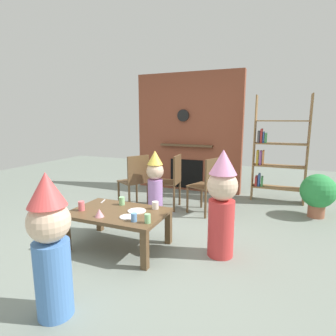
{
  "coord_description": "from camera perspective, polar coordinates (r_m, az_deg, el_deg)",
  "views": [
    {
      "loc": [
        1.47,
        -2.81,
        1.49
      ],
      "look_at": [
        0.15,
        0.4,
        0.86
      ],
      "focal_mm": 29.1,
      "sensor_mm": 36.0,
      "label": 1
    }
  ],
  "objects": [
    {
      "name": "ground_plane",
      "position": [
        3.5,
        -4.93,
        -14.91
      ],
      "size": [
        12.0,
        12.0,
        0.0
      ],
      "primitive_type": "plane",
      "color": "gray"
    },
    {
      "name": "brick_fireplace_feature",
      "position": [
        5.7,
        4.27,
        7.3
      ],
      "size": [
        2.2,
        0.28,
        2.4
      ],
      "color": "brown",
      "rests_on": "ground_plane"
    },
    {
      "name": "bookshelf",
      "position": [
        5.24,
        21.45,
        2.89
      ],
      "size": [
        0.9,
        0.28,
        1.9
      ],
      "color": "olive",
      "rests_on": "ground_plane"
    },
    {
      "name": "coffee_table",
      "position": [
        3.25,
        -10.36,
        -9.97
      ],
      "size": [
        1.09,
        0.72,
        0.44
      ],
      "color": "brown",
      "rests_on": "ground_plane"
    },
    {
      "name": "paper_cup_near_left",
      "position": [
        3.34,
        -17.68,
        -7.58
      ],
      "size": [
        0.07,
        0.07,
        0.11
      ],
      "primitive_type": "cylinder",
      "color": "#E5666B",
      "rests_on": "coffee_table"
    },
    {
      "name": "paper_cup_near_right",
      "position": [
        3.44,
        -9.64,
        -6.81
      ],
      "size": [
        0.07,
        0.07,
        0.1
      ],
      "primitive_type": "cylinder",
      "color": "#8CD18C",
      "rests_on": "coffee_table"
    },
    {
      "name": "paper_cup_center",
      "position": [
        2.83,
        -4.3,
        -10.51
      ],
      "size": [
        0.06,
        0.06,
        0.1
      ],
      "primitive_type": "cylinder",
      "color": "#8CD18C",
      "rests_on": "coffee_table"
    },
    {
      "name": "paper_cup_far_left",
      "position": [
        2.89,
        -7.16,
        -10.22
      ],
      "size": [
        0.06,
        0.06,
        0.09
      ],
      "primitive_type": "cylinder",
      "color": "#669EE0",
      "rests_on": "coffee_table"
    },
    {
      "name": "paper_cup_far_right",
      "position": [
        3.25,
        -2.68,
        -7.8
      ],
      "size": [
        0.08,
        0.08,
        0.09
      ],
      "primitive_type": "cylinder",
      "color": "silver",
      "rests_on": "coffee_table"
    },
    {
      "name": "paper_plate_front",
      "position": [
        3.19,
        -6.48,
        -8.94
      ],
      "size": [
        0.21,
        0.21,
        0.01
      ],
      "primitive_type": "cylinder",
      "color": "white",
      "rests_on": "coffee_table"
    },
    {
      "name": "paper_plate_rear",
      "position": [
        3.02,
        -8.5,
        -10.11
      ],
      "size": [
        0.17,
        0.17,
        0.01
      ],
      "primitive_type": "cylinder",
      "color": "white",
      "rests_on": "coffee_table"
    },
    {
      "name": "birthday_cake_slice",
      "position": [
        3.09,
        -14.2,
        -9.09
      ],
      "size": [
        0.1,
        0.1,
        0.09
      ],
      "primitive_type": "cone",
      "color": "pink",
      "rests_on": "coffee_table"
    },
    {
      "name": "table_fork",
      "position": [
        3.63,
        -13.45,
        -6.79
      ],
      "size": [
        0.06,
        0.15,
        0.01
      ],
      "primitive_type": "cube",
      "rotation": [
        0.0,
        0.0,
        1.86
      ],
      "color": "silver",
      "rests_on": "coffee_table"
    },
    {
      "name": "child_with_cone_hat",
      "position": [
        2.25,
        -23.37,
        -14.13
      ],
      "size": [
        0.31,
        0.31,
        1.12
      ],
      "rotation": [
        0.0,
        0.0,
        1.71
      ],
      "color": "#4C7FC6",
      "rests_on": "ground_plane"
    },
    {
      "name": "child_in_pink",
      "position": [
        2.99,
        11.21,
        -6.81
      ],
      "size": [
        0.33,
        0.33,
        1.18
      ],
      "rotation": [
        0.0,
        0.0,
        -2.92
      ],
      "color": "#D13838",
      "rests_on": "ground_plane"
    },
    {
      "name": "child_by_the_chairs",
      "position": [
        4.34,
        -2.71,
        -2.5
      ],
      "size": [
        0.28,
        0.28,
        1.0
      ],
      "rotation": [
        0.0,
        0.0,
        -1.47
      ],
      "color": "#B27FCC",
      "rests_on": "ground_plane"
    },
    {
      "name": "dining_chair_left",
      "position": [
        4.56,
        -6.79,
        -2.15
      ],
      "size": [
        0.55,
        0.55,
        0.9
      ],
      "rotation": [
        0.0,
        0.0,
        2.63
      ],
      "color": "brown",
      "rests_on": "ground_plane"
    },
    {
      "name": "dining_chair_middle",
      "position": [
        4.52,
        0.82,
        -2.18
      ],
      "size": [
        0.44,
        0.44,
        0.9
      ],
      "rotation": [
        0.0,
        0.0,
        3.23
      ],
      "color": "brown",
      "rests_on": "ground_plane"
    },
    {
      "name": "dining_chair_right",
      "position": [
        4.28,
        8.48,
        -3.04
      ],
      "size": [
        0.52,
        0.52,
        0.9
      ],
      "rotation": [
        0.0,
        0.0,
        2.74
      ],
      "color": "brown",
      "rests_on": "ground_plane"
    },
    {
      "name": "potted_plant_tall",
      "position": [
        4.72,
        28.91,
        -4.5
      ],
      "size": [
        0.51,
        0.51,
        0.67
      ],
      "color": "#9E5B42",
      "rests_on": "ground_plane"
    }
  ]
}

